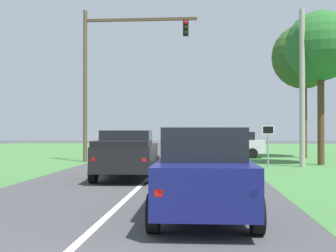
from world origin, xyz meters
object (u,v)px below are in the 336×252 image
object	(u,v)px
traffic_light	(111,64)
crossing_suv_far	(231,144)
keep_moving_sign	(268,139)
pickup_truck_lead	(127,154)
oak_tree_right	(304,57)
red_suv_near	(204,171)
utility_pole_right	(302,88)
extra_tree_1	(321,47)

from	to	relation	value
traffic_light	crossing_suv_far	bearing A→B (deg)	32.60
crossing_suv_far	keep_moving_sign	bearing A→B (deg)	-79.53
pickup_truck_lead	oak_tree_right	world-z (taller)	oak_tree_right
red_suv_near	pickup_truck_lead	world-z (taller)	red_suv_near
keep_moving_sign	oak_tree_right	size ratio (longest dim) A/B	0.25
pickup_truck_lead	utility_pole_right	distance (m)	10.48
extra_tree_1	utility_pole_right	bearing A→B (deg)	-134.34
pickup_truck_lead	keep_moving_sign	bearing A→B (deg)	43.57
crossing_suv_far	utility_pole_right	bearing A→B (deg)	-67.07
oak_tree_right	pickup_truck_lead	bearing A→B (deg)	-126.19
pickup_truck_lead	crossing_suv_far	size ratio (longest dim) A/B	1.14
traffic_light	red_suv_near	bearing A→B (deg)	-71.48
traffic_light	extra_tree_1	world-z (taller)	traffic_light
keep_moving_sign	oak_tree_right	bearing A→B (deg)	64.60
keep_moving_sign	utility_pole_right	world-z (taller)	utility_pole_right
red_suv_near	utility_pole_right	world-z (taller)	utility_pole_right
utility_pole_right	extra_tree_1	bearing A→B (deg)	45.66
traffic_light	keep_moving_sign	xyz separation A→B (m)	(8.72, -2.72, -4.34)
red_suv_near	extra_tree_1	size ratio (longest dim) A/B	0.55
keep_moving_sign	utility_pole_right	xyz separation A→B (m)	(1.74, 0.07, 2.60)
oak_tree_right	utility_pole_right	world-z (taller)	oak_tree_right
pickup_truck_lead	traffic_light	distance (m)	10.22
keep_moving_sign	crossing_suv_far	size ratio (longest dim) A/B	0.50
utility_pole_right	extra_tree_1	size ratio (longest dim) A/B	0.97
red_suv_near	pickup_truck_lead	distance (m)	7.88
oak_tree_right	keep_moving_sign	bearing A→B (deg)	-115.40
traffic_light	oak_tree_right	bearing A→B (deg)	21.00
oak_tree_right	extra_tree_1	size ratio (longest dim) A/B	1.09
pickup_truck_lead	utility_pole_right	xyz separation A→B (m)	(8.00, 6.04, 3.06)
oak_tree_right	extra_tree_1	distance (m)	6.07
traffic_light	extra_tree_1	distance (m)	11.82
keep_moving_sign	crossing_suv_far	world-z (taller)	keep_moving_sign
keep_moving_sign	traffic_light	bearing A→B (deg)	162.70
keep_moving_sign	crossing_suv_far	bearing A→B (deg)	100.47
red_suv_near	keep_moving_sign	xyz separation A→B (m)	(3.36, 13.29, 0.43)
pickup_truck_lead	traffic_light	size ratio (longest dim) A/B	0.56
crossing_suv_far	oak_tree_right	bearing A→B (deg)	-0.02
utility_pole_right	traffic_light	bearing A→B (deg)	165.82
oak_tree_right	extra_tree_1	bearing A→B (deg)	-94.83
traffic_light	extra_tree_1	size ratio (longest dim) A/B	1.08
oak_tree_right	utility_pole_right	size ratio (longest dim) A/B	1.12
oak_tree_right	extra_tree_1	xyz separation A→B (m)	(-0.51, -6.04, -0.43)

